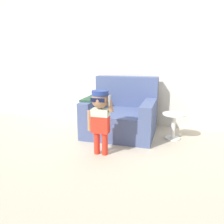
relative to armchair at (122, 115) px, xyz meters
name	(u,v)px	position (x,y,z in m)	size (l,w,h in m)	color
ground_plane	(109,133)	(-0.21, -0.09, -0.32)	(10.00, 10.00, 0.00)	#BCB29E
wall_back	(119,56)	(-0.21, 0.57, 0.98)	(10.00, 0.05, 2.60)	silver
armchair	(122,115)	(0.00, 0.00, 0.00)	(1.15, 1.05, 0.95)	#475684
person_child	(100,113)	(-0.06, -0.95, 0.26)	(0.36, 0.27, 0.87)	red
side_table	(174,124)	(0.87, -0.08, -0.06)	(0.36, 0.36, 0.42)	white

